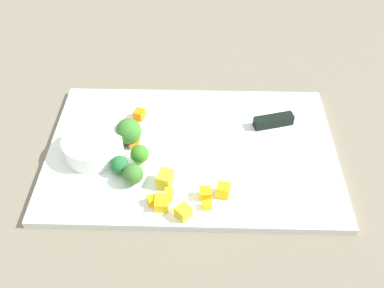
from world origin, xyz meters
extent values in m
plane|color=#736858|center=(0.00, 0.00, 0.00)|extent=(4.00, 4.00, 0.00)
cube|color=white|center=(0.00, 0.00, 0.01)|extent=(0.46, 0.30, 0.01)
cylinder|color=white|center=(-0.15, -0.01, 0.03)|extent=(0.09, 0.09, 0.03)
cube|color=silver|center=(-0.04, 0.01, 0.01)|extent=(0.15, 0.06, 0.00)
cube|color=black|center=(0.14, 0.06, 0.02)|extent=(0.07, 0.04, 0.02)
cube|color=orange|center=(-0.10, 0.03, 0.02)|extent=(0.02, 0.02, 0.01)
cube|color=orange|center=(-0.09, 0.01, 0.02)|extent=(0.02, 0.02, 0.01)
cube|color=orange|center=(-0.10, 0.05, 0.02)|extent=(0.01, 0.01, 0.01)
cube|color=orange|center=(-0.09, 0.07, 0.02)|extent=(0.02, 0.02, 0.02)
cube|color=orange|center=(-0.09, 0.00, 0.02)|extent=(0.02, 0.02, 0.01)
cube|color=yellow|center=(0.02, -0.12, 0.02)|extent=(0.01, 0.01, 0.01)
cube|color=yellow|center=(-0.05, -0.11, 0.02)|extent=(0.02, 0.02, 0.01)
cube|color=yellow|center=(-0.03, -0.10, 0.02)|extent=(0.02, 0.02, 0.01)
cube|color=yellow|center=(-0.01, -0.13, 0.02)|extent=(0.03, 0.03, 0.02)
cube|color=yellow|center=(0.05, -0.09, 0.02)|extent=(0.02, 0.02, 0.02)
cube|color=yellow|center=(-0.04, -0.12, 0.02)|extent=(0.02, 0.02, 0.02)
cube|color=yellow|center=(0.02, -0.10, 0.02)|extent=(0.02, 0.02, 0.02)
cube|color=yellow|center=(-0.04, -0.08, 0.02)|extent=(0.03, 0.03, 0.02)
cylinder|color=#85AB55|center=(-0.10, 0.01, 0.02)|extent=(0.01, 0.01, 0.01)
sphere|color=#377729|center=(-0.10, 0.01, 0.04)|extent=(0.04, 0.04, 0.04)
cylinder|color=#90AC5A|center=(-0.11, -0.05, 0.02)|extent=(0.01, 0.01, 0.01)
sphere|color=#226733|center=(-0.11, -0.05, 0.03)|extent=(0.03, 0.03, 0.03)
cylinder|color=#8FBD5F|center=(-0.08, -0.03, 0.02)|extent=(0.01, 0.01, 0.01)
sphere|color=#377C1E|center=(-0.08, -0.03, 0.03)|extent=(0.03, 0.03, 0.03)
cylinder|color=#98B160|center=(-0.08, -0.07, 0.02)|extent=(0.01, 0.01, 0.01)
sphere|color=#396E2A|center=(-0.08, -0.07, 0.03)|extent=(0.03, 0.03, 0.03)
camera|label=1|loc=(0.01, -0.49, 0.51)|focal=40.63mm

